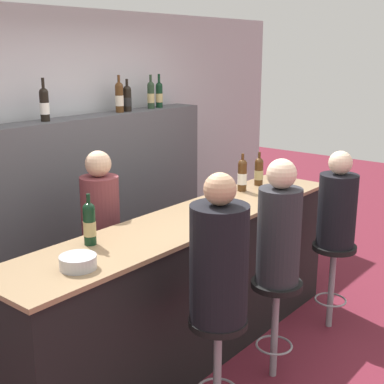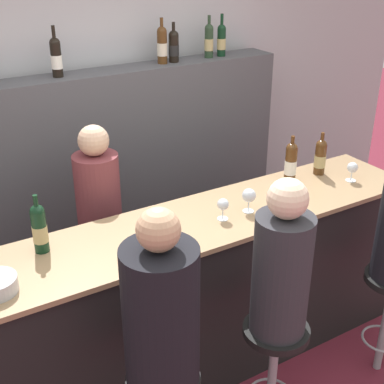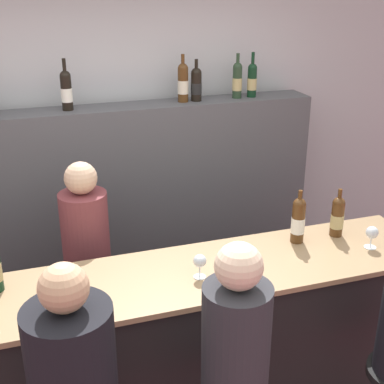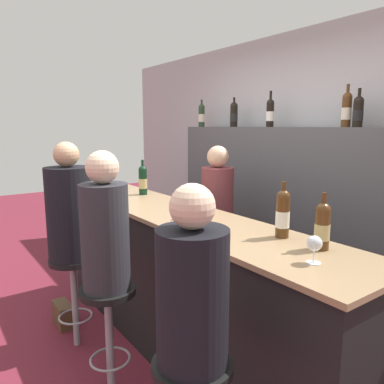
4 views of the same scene
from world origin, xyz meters
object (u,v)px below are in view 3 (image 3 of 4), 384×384
at_px(wine_glass_1, 233,254).
at_px(wine_glass_2, 372,233).
at_px(wine_bottle_counter_1, 298,220).
at_px(wine_bottle_backbar_3, 183,82).
at_px(wine_bottle_backbar_6, 252,80).
at_px(guest_seated_left, 73,379).
at_px(wine_bottle_backbar_4, 196,84).
at_px(wine_bottle_backbar_5, 237,80).
at_px(bartender, 90,287).
at_px(wine_bottle_counter_2, 337,216).
at_px(wine_glass_0, 200,262).
at_px(wine_bottle_backbar_2, 66,90).
at_px(guest_seated_middle, 236,344).

height_order(wine_glass_1, wine_glass_2, wine_glass_1).
xyz_separation_m(wine_bottle_counter_1, wine_bottle_backbar_3, (-0.35, 1.10, 0.61)).
distance_m(wine_bottle_backbar_6, guest_seated_left, 2.54).
xyz_separation_m(wine_bottle_backbar_4, wine_bottle_backbar_5, (0.31, 0.00, 0.01)).
xyz_separation_m(wine_bottle_counter_1, wine_glass_2, (0.36, -0.20, -0.05)).
relative_size(wine_bottle_counter_1, bartender, 0.21).
bearing_deg(wine_glass_1, wine_bottle_backbar_4, 79.81).
xyz_separation_m(wine_bottle_counter_2, wine_bottle_backbar_3, (-0.61, 1.10, 0.63)).
xyz_separation_m(wine_bottle_counter_2, wine_glass_0, (-0.93, -0.20, -0.03)).
xyz_separation_m(wine_bottle_counter_1, wine_bottle_backbar_2, (-1.15, 1.10, 0.61)).
xyz_separation_m(wine_glass_2, guest_seated_middle, (-1.07, -0.58, -0.08)).
height_order(wine_bottle_backbar_6, wine_glass_1, wine_bottle_backbar_6).
distance_m(wine_bottle_counter_1, bartender, 1.36).
distance_m(wine_bottle_backbar_2, bartender, 1.28).
bearing_deg(wine_glass_1, wine_glass_2, 0.00).
bearing_deg(guest_seated_middle, wine_bottle_backbar_3, 79.22).
bearing_deg(wine_bottle_backbar_5, wine_bottle_backbar_6, 0.00).
height_order(wine_bottle_counter_1, wine_glass_2, wine_bottle_counter_1).
bearing_deg(wine_glass_0, guest_seated_middle, -93.74).
bearing_deg(wine_bottle_backbar_6, wine_bottle_counter_2, -85.56).
xyz_separation_m(wine_bottle_backbar_2, wine_bottle_backbar_4, (0.89, -0.00, -0.02)).
bearing_deg(wine_bottle_backbar_6, wine_bottle_counter_1, -99.07).
bearing_deg(wine_bottle_backbar_3, wine_bottle_counter_2, -61.03).
distance_m(wine_bottle_backbar_6, wine_glass_2, 1.47).
height_order(guest_seated_left, bartender, guest_seated_left).
distance_m(wine_bottle_backbar_5, wine_glass_0, 1.63).
distance_m(wine_bottle_backbar_2, wine_bottle_backbar_6, 1.32).
relative_size(wine_bottle_counter_1, wine_bottle_backbar_4, 1.11).
relative_size(wine_bottle_backbar_6, wine_glass_2, 2.42).
height_order(wine_bottle_backbar_5, bartender, wine_bottle_backbar_5).
height_order(wine_bottle_backbar_5, wine_glass_0, wine_bottle_backbar_5).
xyz_separation_m(wine_glass_2, guest_seated_left, (-1.74, -0.58, -0.08)).
xyz_separation_m(wine_bottle_counter_2, wine_glass_2, (0.10, -0.20, -0.03)).
bearing_deg(wine_bottle_backbar_5, wine_glass_1, -112.71).
bearing_deg(wine_bottle_backbar_5, wine_glass_0, -119.22).
xyz_separation_m(wine_bottle_backbar_5, wine_glass_1, (-0.54, -1.30, -0.65)).
bearing_deg(wine_bottle_backbar_4, wine_bottle_backbar_5, 0.00).
height_order(wine_glass_0, wine_glass_2, wine_glass_2).
bearing_deg(bartender, guest_seated_middle, -69.95).
xyz_separation_m(wine_glass_0, bartender, (-0.49, 0.68, -0.46)).
relative_size(wine_glass_1, guest_seated_middle, 0.17).
xyz_separation_m(wine_bottle_backbar_3, wine_glass_1, (-0.14, -1.30, -0.65)).
relative_size(wine_bottle_counter_1, wine_bottle_backbar_6, 1.01).
distance_m(wine_bottle_counter_2, wine_bottle_backbar_5, 1.28).
xyz_separation_m(wine_bottle_backbar_2, wine_bottle_backbar_6, (1.32, 0.00, -0.01)).
bearing_deg(wine_bottle_counter_2, wine_bottle_backbar_6, 94.44).
bearing_deg(wine_bottle_backbar_3, wine_bottle_backbar_6, 0.00).
distance_m(wine_bottle_counter_1, guest_seated_middle, 1.06).
distance_m(wine_bottle_backbar_4, wine_glass_1, 1.47).
bearing_deg(bartender, wine_glass_0, -53.88).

